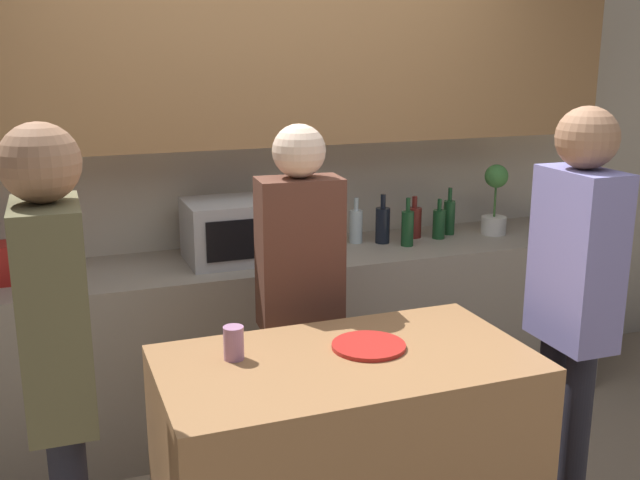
{
  "coord_description": "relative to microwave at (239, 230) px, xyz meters",
  "views": [
    {
      "loc": [
        -1.11,
        -2.09,
        1.92
      ],
      "look_at": [
        -0.2,
        0.33,
        1.25
      ],
      "focal_mm": 42.0,
      "sensor_mm": 36.0,
      "label": 1
    }
  ],
  "objects": [
    {
      "name": "bottle_5",
      "position": [
        1.24,
        0.09,
        -0.05
      ],
      "size": [
        0.06,
        0.06,
        0.27
      ],
      "color": "#194723",
      "rests_on": "back_counter"
    },
    {
      "name": "kitchen_island",
      "position": [
        0.03,
        -1.32,
        -0.6
      ],
      "size": [
        1.27,
        0.7,
        0.9
      ],
      "color": "#996B42",
      "rests_on": "ground_plane"
    },
    {
      "name": "bottle_3",
      "position": [
        1.02,
        0.09,
        -0.06
      ],
      "size": [
        0.08,
        0.08,
        0.23
      ],
      "color": "maroon",
      "rests_on": "back_counter"
    },
    {
      "name": "bottle_4",
      "position": [
        1.13,
        0.02,
        -0.07
      ],
      "size": [
        0.07,
        0.07,
        0.22
      ],
      "color": "#194723",
      "rests_on": "back_counter"
    },
    {
      "name": "potted_plant",
      "position": [
        1.47,
        0.0,
        0.05
      ],
      "size": [
        0.14,
        0.14,
        0.39
      ],
      "color": "silver",
      "rests_on": "back_counter"
    },
    {
      "name": "plate_on_island",
      "position": [
        0.13,
        -1.27,
        -0.14
      ],
      "size": [
        0.26,
        0.26,
        0.01
      ],
      "color": "red",
      "rests_on": "kitchen_island"
    },
    {
      "name": "bottle_0",
      "position": [
        0.67,
        0.1,
        -0.06
      ],
      "size": [
        0.07,
        0.07,
        0.25
      ],
      "color": "silver",
      "rests_on": "back_counter"
    },
    {
      "name": "back_wall",
      "position": [
        0.22,
        0.26,
        0.49
      ],
      "size": [
        6.4,
        0.4,
        2.7
      ],
      "color": "beige",
      "rests_on": "ground_plane"
    },
    {
      "name": "bottle_2",
      "position": [
        0.9,
        -0.06,
        -0.05
      ],
      "size": [
        0.07,
        0.07,
        0.26
      ],
      "color": "#194723",
      "rests_on": "back_counter"
    },
    {
      "name": "back_counter",
      "position": [
        0.22,
        -0.01,
        -0.6
      ],
      "size": [
        3.6,
        0.62,
        0.9
      ],
      "color": "gray",
      "rests_on": "ground_plane"
    },
    {
      "name": "person_center",
      "position": [
        0.07,
        -0.71,
        -0.08
      ],
      "size": [
        0.35,
        0.22,
        1.63
      ],
      "rotation": [
        0.0,
        0.0,
        -3.22
      ],
      "color": "black",
      "rests_on": "ground_plane"
    },
    {
      "name": "person_left",
      "position": [
        -0.89,
        -1.3,
        -0.02
      ],
      "size": [
        0.23,
        0.34,
        1.73
      ],
      "rotation": [
        0.0,
        0.0,
        -1.59
      ],
      "color": "black",
      "rests_on": "ground_plane"
    },
    {
      "name": "microwave",
      "position": [
        0.0,
        0.0,
        0.0
      ],
      "size": [
        0.52,
        0.39,
        0.3
      ],
      "color": "#B7BABC",
      "rests_on": "back_counter"
    },
    {
      "name": "bottle_1",
      "position": [
        0.8,
        0.04,
        -0.05
      ],
      "size": [
        0.08,
        0.08,
        0.27
      ],
      "color": "black",
      "rests_on": "back_counter"
    },
    {
      "name": "cup_0",
      "position": [
        -0.33,
        -1.2,
        -0.09
      ],
      "size": [
        0.07,
        0.07,
        0.11
      ],
      "color": "#B07BA5",
      "rests_on": "kitchen_island"
    },
    {
      "name": "person_right",
      "position": [
        0.94,
        -1.33,
        -0.02
      ],
      "size": [
        0.23,
        0.34,
        1.72
      ],
      "rotation": [
        0.0,
        0.0,
        1.55
      ],
      "color": "black",
      "rests_on": "ground_plane"
    }
  ]
}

